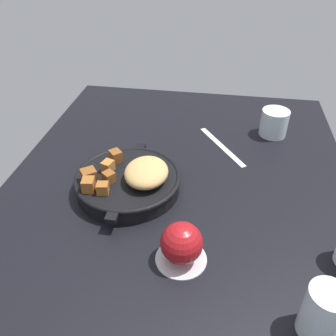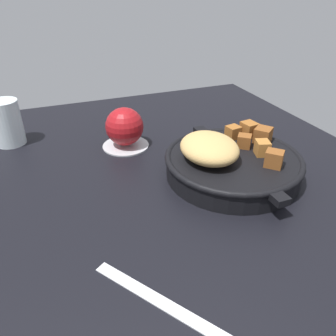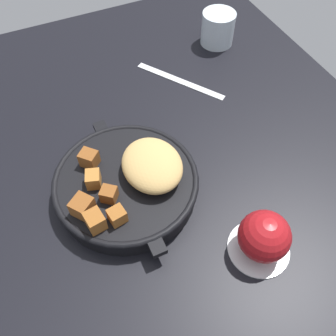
{
  "view_description": "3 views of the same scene",
  "coord_description": "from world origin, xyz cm",
  "px_view_note": "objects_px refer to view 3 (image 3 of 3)",
  "views": [
    {
      "loc": [
        68.64,
        8.53,
        55.97
      ],
      "look_at": [
        0.86,
        -2.38,
        5.72
      ],
      "focal_mm": 38.1,
      "sensor_mm": 36.0,
      "label": 1
    },
    {
      "loc": [
        -43.41,
        19.84,
        33.88
      ],
      "look_at": [
        4.51,
        0.91,
        3.73
      ],
      "focal_mm": 36.24,
      "sensor_mm": 36.0,
      "label": 2
    },
    {
      "loc": [
        38.74,
        -19.89,
        56.12
      ],
      "look_at": [
        4.99,
        -4.32,
        4.97
      ],
      "focal_mm": 38.87,
      "sensor_mm": 36.0,
      "label": 3
    }
  ],
  "objects_px": {
    "butter_knife": "(180,81)",
    "water_glass_short": "(218,28)",
    "cast_iron_skillet": "(129,182)",
    "red_apple": "(264,236)"
  },
  "relations": [
    {
      "from": "cast_iron_skillet",
      "to": "butter_knife",
      "type": "relative_size",
      "value": 1.33
    },
    {
      "from": "cast_iron_skillet",
      "to": "red_apple",
      "type": "height_order",
      "value": "red_apple"
    },
    {
      "from": "water_glass_short",
      "to": "butter_knife",
      "type": "bearing_deg",
      "value": -57.4
    },
    {
      "from": "butter_knife",
      "to": "water_glass_short",
      "type": "bearing_deg",
      "value": 88.51
    },
    {
      "from": "butter_knife",
      "to": "water_glass_short",
      "type": "distance_m",
      "value": 0.18
    },
    {
      "from": "water_glass_short",
      "to": "cast_iron_skillet",
      "type": "bearing_deg",
      "value": -47.85
    },
    {
      "from": "red_apple",
      "to": "butter_knife",
      "type": "distance_m",
      "value": 0.43
    },
    {
      "from": "red_apple",
      "to": "water_glass_short",
      "type": "bearing_deg",
      "value": 157.82
    },
    {
      "from": "cast_iron_skillet",
      "to": "water_glass_short",
      "type": "height_order",
      "value": "cast_iron_skillet"
    },
    {
      "from": "cast_iron_skillet",
      "to": "butter_knife",
      "type": "distance_m",
      "value": 0.32
    }
  ]
}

